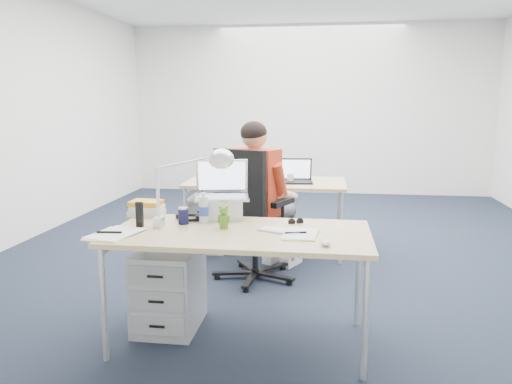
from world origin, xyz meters
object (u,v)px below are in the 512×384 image
at_px(drawer_pedestal_far, 209,223).
at_px(bear_figurine, 224,217).
at_px(office_chair, 253,243).
at_px(seated_person, 263,199).
at_px(silver_laptop, 222,190).
at_px(cordless_phone, 140,214).
at_px(far_cup, 290,178).
at_px(can_koozie, 183,216).
at_px(desk_near, 240,238).
at_px(drawer_pedestal_near, 169,288).
at_px(dark_laptop, 295,170).
at_px(book_stack, 147,208).
at_px(water_bottle, 204,208).
at_px(computer_mouse, 326,243).
at_px(sunglasses, 296,222).
at_px(desk_lamp, 182,187).
at_px(desk_far, 266,186).
at_px(wireless_keyboard, 281,231).
at_px(headphones, 191,217).

bearing_deg(drawer_pedestal_far, bear_figurine, -73.78).
distance_m(office_chair, seated_person, 0.40).
bearing_deg(silver_laptop, cordless_phone, -156.61).
bearing_deg(far_cup, can_koozie, -107.13).
height_order(desk_near, drawer_pedestal_near, desk_near).
height_order(silver_laptop, dark_laptop, silver_laptop).
distance_m(drawer_pedestal_far, far_cup, 0.99).
distance_m(can_koozie, book_stack, 0.39).
distance_m(drawer_pedestal_near, water_bottle, 0.61).
distance_m(drawer_pedestal_near, cordless_phone, 0.57).
height_order(can_koozie, dark_laptop, dark_laptop).
bearing_deg(water_bottle, bear_figurine, -38.66).
distance_m(drawer_pedestal_far, computer_mouse, 2.60).
height_order(silver_laptop, computer_mouse, silver_laptop).
distance_m(seated_person, drawer_pedestal_near, 1.34).
bearing_deg(bear_figurine, seated_person, 97.17).
distance_m(seated_person, sunglasses, 1.13).
xyz_separation_m(bear_figurine, book_stack, (-0.62, 0.29, -0.02)).
height_order(can_koozie, desk_lamp, desk_lamp).
bearing_deg(book_stack, cordless_phone, -77.16).
relative_size(desk_far, desk_lamp, 3.03).
height_order(desk_near, water_bottle, water_bottle).
relative_size(desk_near, water_bottle, 7.88).
relative_size(book_stack, sunglasses, 2.16).
bearing_deg(dark_laptop, can_koozie, -114.19).
xyz_separation_m(drawer_pedestal_far, can_koozie, (0.28, -1.88, 0.51)).
height_order(silver_laptop, bear_figurine, silver_laptop).
distance_m(bear_figurine, dark_laptop, 1.93).
bearing_deg(drawer_pedestal_far, sunglasses, -60.15).
bearing_deg(water_bottle, office_chair, 79.06).
relative_size(can_koozie, cordless_phone, 0.70).
distance_m(office_chair, dark_laptop, 1.01).
relative_size(seated_person, desk_lamp, 2.56).
relative_size(office_chair, can_koozie, 10.19).
bearing_deg(silver_laptop, computer_mouse, -51.38).
relative_size(seated_person, water_bottle, 6.66).
height_order(desk_near, wireless_keyboard, wireless_keyboard).
bearing_deg(sunglasses, silver_laptop, 147.36).
bearing_deg(far_cup, drawer_pedestal_near, -110.53).
bearing_deg(can_koozie, dark_laptop, 71.36).
bearing_deg(cordless_phone, far_cup, 72.69).
relative_size(drawer_pedestal_near, bear_figurine, 3.72).
height_order(office_chair, dark_laptop, office_chair).
bearing_deg(sunglasses, bear_figurine, -178.10).
xyz_separation_m(silver_laptop, cordless_phone, (-0.47, -0.33, -0.11)).
relative_size(bear_figurine, dark_laptop, 0.43).
xyz_separation_m(desk_far, office_chair, (-0.01, -0.88, -0.36)).
xyz_separation_m(wireless_keyboard, water_bottle, (-0.53, 0.17, 0.09)).
height_order(drawer_pedestal_near, desk_lamp, desk_lamp).
height_order(desk_near, headphones, headphones).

